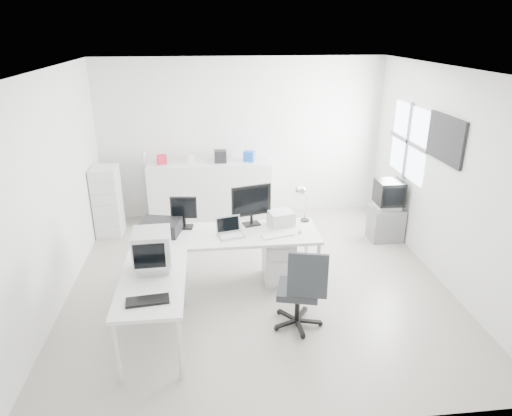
{
  "coord_description": "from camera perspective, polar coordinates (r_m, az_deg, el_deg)",
  "views": [
    {
      "loc": [
        -0.62,
        -5.42,
        3.27
      ],
      "look_at": [
        0.0,
        0.2,
        1.0
      ],
      "focal_mm": 32.0,
      "sensor_mm": 36.0,
      "label": 1
    }
  ],
  "objects": [
    {
      "name": "lcd_monitor_small",
      "position": [
        6.11,
        -9.0,
        -0.56
      ],
      "size": [
        0.37,
        0.24,
        0.44
      ],
      "primitive_type": null,
      "rotation": [
        0.0,
        0.0,
        -0.12
      ],
      "color": "black",
      "rests_on": "main_desk"
    },
    {
      "name": "white_mouse",
      "position": [
        5.97,
        5.52,
        -2.92
      ],
      "size": [
        0.06,
        0.06,
        0.06
      ],
      "primitive_type": "sphere",
      "color": "silver",
      "rests_on": "main_desk"
    },
    {
      "name": "black_keyboard",
      "position": [
        4.68,
        -13.4,
        -11.19
      ],
      "size": [
        0.44,
        0.22,
        0.03
      ],
      "primitive_type": "cube",
      "rotation": [
        0.0,
        0.0,
        0.12
      ],
      "color": "black",
      "rests_on": "side_desk"
    },
    {
      "name": "wall_picture",
      "position": [
        6.47,
        22.62,
        7.98
      ],
      "size": [
        0.04,
        0.9,
        0.6
      ],
      "primitive_type": null,
      "color": "black",
      "rests_on": "right_wall"
    },
    {
      "name": "clutter_box_d",
      "position": [
        7.98,
        -0.86,
        6.48
      ],
      "size": [
        0.22,
        0.21,
        0.18
      ],
      "primitive_type": "cube",
      "rotation": [
        0.0,
        0.0,
        -0.38
      ],
      "color": "blue",
      "rests_on": "sideboard"
    },
    {
      "name": "office_chair",
      "position": [
        5.28,
        5.29,
        -9.7
      ],
      "size": [
        0.72,
        0.72,
        1.03
      ],
      "primitive_type": null,
      "rotation": [
        0.0,
        0.0,
        -0.25
      ],
      "color": "#2A2C30",
      "rests_on": "floor"
    },
    {
      "name": "desk_lamp",
      "position": [
        6.28,
        6.2,
        0.34
      ],
      "size": [
        0.16,
        0.16,
        0.46
      ],
      "primitive_type": null,
      "rotation": [
        0.0,
        0.0,
        -0.05
      ],
      "color": "silver",
      "rests_on": "main_desk"
    },
    {
      "name": "lcd_monitor_large",
      "position": [
        6.1,
        -0.58,
        0.39
      ],
      "size": [
        0.59,
        0.36,
        0.57
      ],
      "primitive_type": null,
      "rotation": [
        0.0,
        0.0,
        0.27
      ],
      "color": "black",
      "rests_on": "main_desk"
    },
    {
      "name": "white_keyboard",
      "position": [
        5.88,
        2.74,
        -3.44
      ],
      "size": [
        0.44,
        0.24,
        0.02
      ],
      "primitive_type": "cube",
      "rotation": [
        0.0,
        0.0,
        0.27
      ],
      "color": "silver",
      "rests_on": "main_desk"
    },
    {
      "name": "drawer_pedestal",
      "position": [
        6.27,
        2.83,
        -6.43
      ],
      "size": [
        0.4,
        0.5,
        0.6
      ],
      "primitive_type": "cube",
      "color": "silver",
      "rests_on": "floor"
    },
    {
      "name": "left_wall",
      "position": [
        6.04,
        -24.09,
        1.86
      ],
      "size": [
        0.02,
        5.0,
        2.8
      ],
      "primitive_type": "cube",
      "color": "silver",
      "rests_on": "floor"
    },
    {
      "name": "clutter_box_a",
      "position": [
        7.99,
        -11.69,
        5.95
      ],
      "size": [
        0.18,
        0.17,
        0.15
      ],
      "primitive_type": "cube",
      "rotation": [
        0.0,
        0.0,
        0.22
      ],
      "color": "red",
      "rests_on": "sideboard"
    },
    {
      "name": "back_wall",
      "position": [
        8.16,
        -1.78,
        8.61
      ],
      "size": [
        5.0,
        0.02,
        2.8
      ],
      "primitive_type": "cube",
      "color": "silver",
      "rests_on": "floor"
    },
    {
      "name": "tv_cabinet",
      "position": [
        7.71,
        15.9,
        -1.9
      ],
      "size": [
        0.5,
        0.41,
        0.55
      ],
      "primitive_type": "cube",
      "color": "slate",
      "rests_on": "floor"
    },
    {
      "name": "clutter_box_c",
      "position": [
        7.95,
        -4.48,
        6.45
      ],
      "size": [
        0.21,
        0.19,
        0.21
      ],
      "primitive_type": "cube",
      "rotation": [
        0.0,
        0.0,
        -0.01
      ],
      "color": "black",
      "rests_on": "sideboard"
    },
    {
      "name": "sideboard",
      "position": [
        8.14,
        -5.75,
        2.09
      ],
      "size": [
        2.13,
        0.53,
        1.06
      ],
      "primitive_type": "cube",
      "color": "silver",
      "rests_on": "floor"
    },
    {
      "name": "filing_cabinet",
      "position": [
        7.87,
        -18.06,
        0.76
      ],
      "size": [
        0.41,
        0.49,
        1.17
      ],
      "primitive_type": "cube",
      "color": "silver",
      "rests_on": "floor"
    },
    {
      "name": "clutter_box_b",
      "position": [
        7.96,
        -8.08,
        6.05
      ],
      "size": [
        0.13,
        0.11,
        0.13
      ],
      "primitive_type": "cube",
      "rotation": [
        0.0,
        0.0,
        0.01
      ],
      "color": "silver",
      "rests_on": "sideboard"
    },
    {
      "name": "clutter_bottle",
      "position": [
        8.06,
        -13.82,
        6.14
      ],
      "size": [
        0.07,
        0.07,
        0.22
      ],
      "primitive_type": "cylinder",
      "color": "silver",
      "rests_on": "sideboard"
    },
    {
      "name": "floor",
      "position": [
        6.36,
        0.2,
        -9.06
      ],
      "size": [
        5.0,
        5.0,
        0.01
      ],
      "primitive_type": "cube",
      "color": "beige",
      "rests_on": "ground"
    },
    {
      "name": "side_desk",
      "position": [
        5.22,
        -12.53,
        -12.4
      ],
      "size": [
        0.7,
        1.4,
        0.75
      ],
      "primitive_type": null,
      "color": "silver",
      "rests_on": "floor"
    },
    {
      "name": "laptop",
      "position": [
        5.82,
        -3.17,
        -2.52
      ],
      "size": [
        0.44,
        0.45,
        0.24
      ],
      "primitive_type": null,
      "rotation": [
        0.0,
        0.0,
        0.25
      ],
      "color": "#B7B7BA",
      "rests_on": "main_desk"
    },
    {
      "name": "inkjet_printer",
      "position": [
        6.05,
        -11.82,
        -2.35
      ],
      "size": [
        0.57,
        0.48,
        0.18
      ],
      "primitive_type": "cube",
      "rotation": [
        0.0,
        0.0,
        -0.23
      ],
      "color": "black",
      "rests_on": "main_desk"
    },
    {
      "name": "crt_tv",
      "position": [
        7.53,
        16.28,
        1.58
      ],
      "size": [
        0.5,
        0.48,
        0.45
      ],
      "primitive_type": null,
      "color": "black",
      "rests_on": "tv_cabinet"
    },
    {
      "name": "laser_printer",
      "position": [
        6.2,
        3.14,
        -1.24
      ],
      "size": [
        0.38,
        0.34,
        0.18
      ],
      "primitive_type": "cube",
      "rotation": [
        0.0,
        0.0,
        0.24
      ],
      "color": "silver",
      "rests_on": "main_desk"
    },
    {
      "name": "right_wall",
      "position": [
        6.53,
        22.62,
        3.5
      ],
      "size": [
        0.02,
        5.0,
        2.8
      ],
      "primitive_type": "cube",
      "color": "silver",
      "rests_on": "floor"
    },
    {
      "name": "main_desk",
      "position": [
        6.13,
        -3.6,
        -6.37
      ],
      "size": [
        2.4,
        0.8,
        0.75
      ],
      "primitive_type": null,
      "color": "silver",
      "rests_on": "floor"
    },
    {
      "name": "window",
      "position": [
        7.5,
        18.49,
        7.88
      ],
      "size": [
        0.02,
        1.2,
        1.1
      ],
      "primitive_type": null,
      "color": "white",
      "rests_on": "right_wall"
    },
    {
      "name": "crt_monitor",
      "position": [
        5.13,
        -12.82,
        -5.25
      ],
      "size": [
        0.41,
        0.41,
        0.45
      ],
      "primitive_type": null,
      "rotation": [
        0.0,
        0.0,
        0.04
      ],
      "color": "#B7B7BA",
      "rests_on": "side_desk"
    },
    {
      "name": "ceiling",
      "position": [
        5.48,
        0.24,
        16.94
      ],
      "size": [
        5.0,
        5.0,
        0.01
      ],
      "primitive_type": "cube",
      "color": "white",
      "rests_on": "back_wall"
    }
  ]
}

